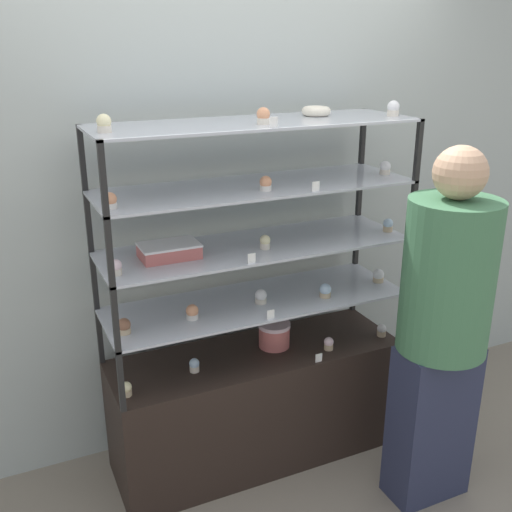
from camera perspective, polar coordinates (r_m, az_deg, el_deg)
The scene contains 34 objects.
ground_plane at distance 3.40m, azimuth -0.00°, elevation -18.22°, with size 20.00×20.00×0.00m, color gray.
back_wall at distance 3.13m, azimuth -2.95°, elevation 5.12°, with size 8.00×0.05×2.60m.
display_base at distance 3.21m, azimuth -0.00°, elevation -13.91°, with size 1.47×0.48×0.61m.
display_riser_lower at distance 2.93m, azimuth -0.00°, elevation -4.50°, with size 1.47×0.48×0.29m.
display_riser_middle at distance 2.83m, azimuth -0.00°, elevation 0.79°, with size 1.47×0.48×0.29m.
display_riser_upper at distance 2.75m, azimuth -0.00°, elevation 6.44°, with size 1.47×0.48×0.29m.
display_riser_top at distance 2.69m, azimuth -0.00°, elevation 12.37°, with size 1.47×0.48×0.29m.
layer_cake_centerpiece at distance 3.08m, azimuth 1.75°, elevation -7.47°, with size 0.16×0.16×0.13m.
sheet_cake_frosted at distance 2.68m, azimuth -8.29°, elevation 0.54°, with size 0.26×0.17×0.06m.
cupcake_0 at distance 2.76m, azimuth -12.25°, elevation -12.27°, with size 0.05×0.05×0.07m.
cupcake_1 at distance 2.89m, azimuth -5.89°, elevation -10.30°, with size 0.05×0.05×0.07m.
cupcake_2 at distance 3.09m, azimuth 6.94°, elevation -8.28°, with size 0.05×0.05×0.07m.
cupcake_3 at distance 3.26m, azimuth 11.88°, elevation -6.93°, with size 0.05×0.05×0.07m.
price_tag_0 at distance 2.97m, azimuth 6.00°, elevation -9.62°, with size 0.04×0.00×0.04m.
cupcake_4 at distance 2.66m, azimuth -12.46°, elevation -6.55°, with size 0.06×0.06×0.07m.
cupcake_5 at distance 2.74m, azimuth -6.09°, elevation -5.34°, with size 0.06×0.06×0.07m.
cupcake_6 at distance 2.88m, azimuth 0.46°, elevation -3.89°, with size 0.06×0.06×0.07m.
cupcake_7 at distance 2.97m, azimuth 6.61°, elevation -3.31°, with size 0.06×0.06×0.07m.
cupcake_8 at distance 3.20m, azimuth 11.58°, elevation -1.86°, with size 0.06×0.06×0.07m.
price_tag_1 at distance 2.73m, azimuth 1.41°, elevation -5.59°, with size 0.04×0.00×0.04m.
cupcake_9 at distance 2.52m, azimuth -13.20°, elevation -1.07°, with size 0.05×0.05×0.07m.
cupcake_10 at distance 2.76m, azimuth 0.87°, elevation 1.34°, with size 0.05×0.05×0.07m.
cupcake_11 at distance 3.08m, azimuth 12.46°, elevation 2.89°, with size 0.05×0.05×0.07m.
price_tag_2 at distance 2.58m, azimuth -0.42°, elevation -0.22°, with size 0.04×0.00×0.04m.
cupcake_12 at distance 2.41m, azimuth -13.73°, elevation 5.11°, with size 0.05×0.05×0.07m.
cupcake_13 at distance 2.64m, azimuth 0.93°, elevation 6.91°, with size 0.05×0.05×0.07m.
cupcake_14 at distance 3.03m, azimuth 12.20°, elevation 8.20°, with size 0.05×0.05×0.07m.
price_tag_3 at distance 2.63m, azimuth 5.72°, elevation 6.60°, with size 0.04×0.00×0.04m.
cupcake_15 at distance 2.43m, azimuth -14.28°, elevation 12.13°, with size 0.06×0.06×0.07m.
cupcake_16 at distance 2.59m, azimuth 0.70°, elevation 13.18°, with size 0.06×0.06×0.07m.
cupcake_17 at distance 2.96m, azimuth 12.94°, elevation 13.52°, with size 0.06×0.06×0.07m.
price_tag_4 at distance 2.49m, azimuth 1.68°, elevation 12.60°, with size 0.04×0.00×0.04m.
donut_glazed at distance 2.91m, azimuth 5.75°, elevation 13.57°, with size 0.14×0.14×0.04m.
customer_figure at distance 2.79m, azimuth 17.34°, elevation -6.22°, with size 0.40×0.40×1.70m.
Camera 1 is at (-1.12, -2.43, 2.10)m, focal length 42.00 mm.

